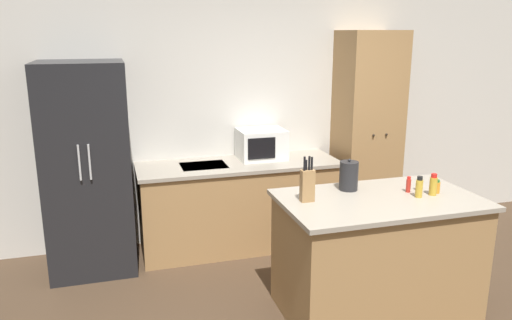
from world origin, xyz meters
The scene contains 13 objects.
wall_back centered at (0.00, 2.33, 1.30)m, with size 7.20×0.06×2.60m.
refrigerator centered at (-1.85, 1.93, 0.95)m, with size 0.74×0.77×1.90m.
back_counter centered at (-0.43, 1.97, 0.44)m, with size 2.00×0.69×0.88m.
pantry_cabinet centered at (1.01, 2.04, 1.08)m, with size 0.62×0.55×2.16m.
kitchen_island centered at (0.28, 0.49, 0.47)m, with size 1.50×0.89×0.93m.
microwave centered at (-0.16, 2.08, 1.03)m, with size 0.47×0.39×0.30m.
knife_block centered at (-0.28, 0.57, 1.06)m, with size 0.10×0.06×0.34m.
spice_bottle_tall_dark centered at (0.70, 0.44, 1.01)m, with size 0.06×0.06×0.17m.
spice_bottle_short_red centered at (0.56, 0.55, 0.99)m, with size 0.04×0.04×0.12m.
spice_bottle_amber_oil centered at (0.57, 0.42, 1.01)m, with size 0.05×0.05×0.16m.
spice_bottle_green_herb centered at (0.66, 0.57, 0.97)m, with size 0.04×0.04×0.08m.
spice_bottle_pale_salt centered at (0.76, 0.47, 0.98)m, with size 0.05×0.05×0.11m.
kettle centered at (0.14, 0.74, 1.05)m, with size 0.15×0.15×0.25m.
Camera 1 is at (-1.62, -2.65, 2.14)m, focal length 35.00 mm.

